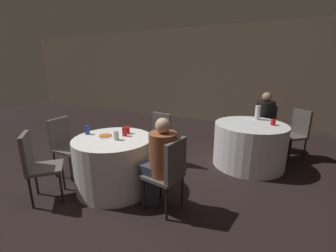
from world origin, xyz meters
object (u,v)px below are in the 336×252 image
(chair_far_north, at_px, (265,123))
(soda_can_red, at_px, (124,132))
(soda_can_silver, at_px, (116,136))
(chair_near_west, at_px, (65,141))
(pizza_plate_near, at_px, (105,136))
(person_floral_shirt, at_px, (158,163))
(person_black_shirt, at_px, (263,121))
(bottle_far, at_px, (258,113))
(soda_can_blue, at_px, (87,130))
(table_near, at_px, (114,163))
(table_far, at_px, (249,145))
(chair_near_east, at_px, (170,169))
(chair_near_north, at_px, (159,135))
(chair_near_southwest, at_px, (36,161))
(chair_far_northeast, at_px, (296,130))

(chair_far_north, xyz_separation_m, soda_can_red, (-1.65, -2.54, 0.26))
(chair_far_north, xyz_separation_m, soda_can_silver, (-1.64, -2.73, 0.26))
(soda_can_red, bearing_deg, chair_near_west, -169.31)
(soda_can_red, bearing_deg, pizza_plate_near, -147.08)
(person_floral_shirt, bearing_deg, person_black_shirt, -11.52)
(chair_near_west, relative_size, bottle_far, 3.57)
(chair_near_west, relative_size, soda_can_blue, 7.57)
(chair_far_north, xyz_separation_m, pizza_plate_near, (-1.87, -2.69, 0.20))
(person_black_shirt, distance_m, pizza_plate_near, 3.14)
(table_near, relative_size, soda_can_silver, 9.00)
(table_far, xyz_separation_m, person_floral_shirt, (-0.79, -1.80, 0.21))
(chair_near_east, bearing_deg, chair_near_north, 43.33)
(soda_can_silver, bearing_deg, chair_far_north, 59.11)
(table_near, bearing_deg, person_black_shirt, 56.15)
(chair_near_west, height_order, chair_near_southwest, same)
(chair_far_northeast, bearing_deg, table_near, 91.22)
(pizza_plate_near, bearing_deg, person_black_shirt, 53.89)
(chair_near_west, distance_m, chair_far_north, 3.84)
(chair_near_west, relative_size, pizza_plate_near, 3.61)
(table_near, height_order, bottle_far, bottle_far)
(table_near, relative_size, pizza_plate_near, 4.30)
(pizza_plate_near, bearing_deg, table_near, -3.74)
(table_near, relative_size, bottle_far, 4.24)
(chair_far_northeast, bearing_deg, table_far, 90.00)
(table_far, bearing_deg, table_near, -133.12)
(chair_near_east, relative_size, chair_far_north, 1.00)
(chair_near_west, distance_m, chair_far_northeast, 4.09)
(chair_near_west, xyz_separation_m, soda_can_red, (1.05, 0.20, 0.26))
(chair_near_southwest, bearing_deg, soda_can_silver, 84.75)
(pizza_plate_near, bearing_deg, chair_far_northeast, 44.51)
(person_black_shirt, distance_m, person_floral_shirt, 2.81)
(chair_near_north, height_order, chair_near_east, same)
(chair_far_northeast, distance_m, pizza_plate_near, 3.44)
(table_far, relative_size, person_black_shirt, 1.01)
(chair_near_north, distance_m, pizza_plate_near, 1.01)
(person_floral_shirt, relative_size, soda_can_silver, 9.48)
(table_far, distance_m, pizza_plate_near, 2.44)
(chair_near_southwest, relative_size, chair_far_north, 1.00)
(chair_far_north, bearing_deg, pizza_plate_near, 63.41)
(chair_far_northeast, height_order, person_black_shirt, person_black_shirt)
(soda_can_blue, distance_m, bottle_far, 2.95)
(chair_far_north, relative_size, soda_can_silver, 7.57)
(chair_near_east, relative_size, person_floral_shirt, 0.80)
(chair_near_west, relative_size, chair_near_east, 1.00)
(table_near, xyz_separation_m, chair_near_east, (0.96, -0.13, 0.18))
(chair_near_southwest, relative_size, soda_can_silver, 7.57)
(chair_near_north, distance_m, soda_can_blue, 1.19)
(chair_near_north, xyz_separation_m, soda_can_red, (-0.10, -0.79, 0.26))
(chair_near_west, height_order, pizza_plate_near, chair_near_west)
(chair_near_east, xyz_separation_m, person_black_shirt, (0.75, 2.67, 0.06))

